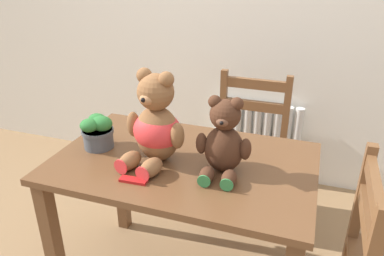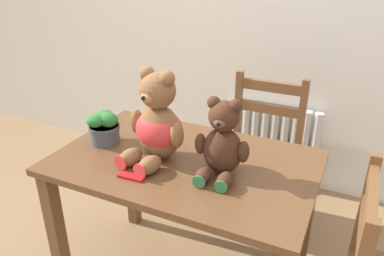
% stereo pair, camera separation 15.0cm
% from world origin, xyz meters
% --- Properties ---
extents(radiator, '(0.63, 0.10, 0.59)m').
position_xyz_m(radiator, '(0.14, 1.48, 0.26)').
color(radiator, silver).
rests_on(radiator, ground_plane).
extents(dining_table, '(1.11, 0.71, 0.73)m').
position_xyz_m(dining_table, '(0.00, 0.36, 0.61)').
color(dining_table, brown).
rests_on(dining_table, ground_plane).
extents(wooden_chair_behind, '(0.43, 0.39, 0.90)m').
position_xyz_m(wooden_chair_behind, '(0.16, 1.07, 0.44)').
color(wooden_chair_behind, brown).
rests_on(wooden_chair_behind, ground_plane).
extents(teddy_bear_left, '(0.28, 0.31, 0.40)m').
position_xyz_m(teddy_bear_left, '(-0.11, 0.32, 0.89)').
color(teddy_bear_left, brown).
rests_on(teddy_bear_left, dining_table).
extents(teddy_bear_right, '(0.22, 0.23, 0.32)m').
position_xyz_m(teddy_bear_right, '(0.18, 0.32, 0.87)').
color(teddy_bear_right, '#472819').
rests_on(teddy_bear_right, dining_table).
extents(potted_plant, '(0.15, 0.17, 0.16)m').
position_xyz_m(potted_plant, '(-0.41, 0.34, 0.81)').
color(potted_plant, '#4C5156').
rests_on(potted_plant, dining_table).
extents(chocolate_bar, '(0.11, 0.04, 0.01)m').
position_xyz_m(chocolate_bar, '(-0.13, 0.13, 0.74)').
color(chocolate_bar, red).
rests_on(chocolate_bar, dining_table).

